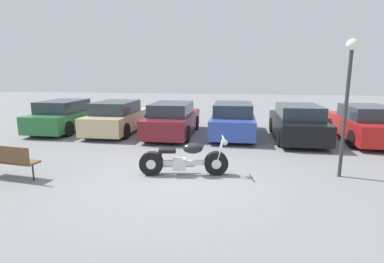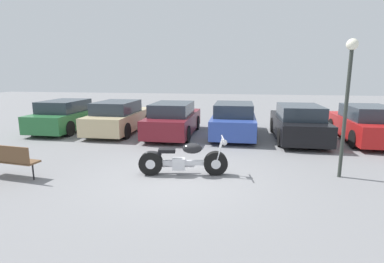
{
  "view_description": "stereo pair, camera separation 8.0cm",
  "coord_description": "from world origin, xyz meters",
  "px_view_note": "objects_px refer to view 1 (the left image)",
  "views": [
    {
      "loc": [
        1.4,
        -7.26,
        2.69
      ],
      "look_at": [
        0.01,
        1.86,
        0.85
      ],
      "focal_mm": 28.0,
      "sensor_mm": 36.0,
      "label": 1
    },
    {
      "loc": [
        1.48,
        -7.25,
        2.69
      ],
      "look_at": [
        0.01,
        1.86,
        0.85
      ],
      "focal_mm": 28.0,
      "sensor_mm": 36.0,
      "label": 2
    }
  ],
  "objects_px": {
    "parked_car_green": "(66,116)",
    "parked_car_red": "(364,124)",
    "parked_car_maroon": "(173,120)",
    "parked_car_black": "(297,123)",
    "motorcycle": "(183,160)",
    "park_bench": "(8,158)",
    "lamp_post": "(348,84)",
    "parked_car_blue": "(233,120)",
    "parked_car_champagne": "(118,118)"
  },
  "relations": [
    {
      "from": "motorcycle",
      "to": "park_bench",
      "type": "height_order",
      "value": "motorcycle"
    },
    {
      "from": "parked_car_green",
      "to": "parked_car_champagne",
      "type": "distance_m",
      "value": 2.57
    },
    {
      "from": "parked_car_red",
      "to": "parked_car_maroon",
      "type": "bearing_deg",
      "value": -179.46
    },
    {
      "from": "parked_car_green",
      "to": "parked_car_champagne",
      "type": "xyz_separation_m",
      "value": [
        2.57,
        -0.08,
        0.0
      ]
    },
    {
      "from": "parked_car_green",
      "to": "parked_car_red",
      "type": "xyz_separation_m",
      "value": [
        12.83,
        -0.25,
        0.0
      ]
    },
    {
      "from": "park_bench",
      "to": "parked_car_champagne",
      "type": "bearing_deg",
      "value": 86.15
    },
    {
      "from": "parked_car_blue",
      "to": "lamp_post",
      "type": "xyz_separation_m",
      "value": [
        2.86,
        -4.78,
        1.73
      ]
    },
    {
      "from": "parked_car_champagne",
      "to": "parked_car_red",
      "type": "distance_m",
      "value": 10.27
    },
    {
      "from": "parked_car_champagne",
      "to": "parked_car_black",
      "type": "distance_m",
      "value": 7.71
    },
    {
      "from": "parked_car_black",
      "to": "parked_car_red",
      "type": "bearing_deg",
      "value": 3.66
    },
    {
      "from": "parked_car_champagne",
      "to": "parked_car_blue",
      "type": "bearing_deg",
      "value": 0.8
    },
    {
      "from": "parked_car_champagne",
      "to": "parked_car_green",
      "type": "bearing_deg",
      "value": 178.21
    },
    {
      "from": "parked_car_green",
      "to": "parked_car_red",
      "type": "distance_m",
      "value": 12.83
    },
    {
      "from": "parked_car_green",
      "to": "parked_car_champagne",
      "type": "height_order",
      "value": "same"
    },
    {
      "from": "parked_car_champagne",
      "to": "parked_car_maroon",
      "type": "height_order",
      "value": "same"
    },
    {
      "from": "motorcycle",
      "to": "parked_car_blue",
      "type": "distance_m",
      "value": 5.41
    },
    {
      "from": "parked_car_maroon",
      "to": "parked_car_blue",
      "type": "xyz_separation_m",
      "value": [
        2.57,
        0.31,
        0.0
      ]
    },
    {
      "from": "parked_car_champagne",
      "to": "parked_car_blue",
      "type": "relative_size",
      "value": 1.0
    },
    {
      "from": "parked_car_red",
      "to": "parked_car_blue",
      "type": "bearing_deg",
      "value": 177.34
    },
    {
      "from": "motorcycle",
      "to": "parked_car_red",
      "type": "height_order",
      "value": "parked_car_red"
    },
    {
      "from": "parked_car_red",
      "to": "park_bench",
      "type": "relative_size",
      "value": 2.71
    },
    {
      "from": "parked_car_green",
      "to": "parked_car_maroon",
      "type": "bearing_deg",
      "value": -3.56
    },
    {
      "from": "parked_car_maroon",
      "to": "motorcycle",
      "type": "bearing_deg",
      "value": -74.74
    },
    {
      "from": "park_bench",
      "to": "parked_car_blue",
      "type": "bearing_deg",
      "value": 48.36
    },
    {
      "from": "parked_car_maroon",
      "to": "parked_car_black",
      "type": "relative_size",
      "value": 1.0
    },
    {
      "from": "parked_car_red",
      "to": "park_bench",
      "type": "xyz_separation_m",
      "value": [
        -10.68,
        -6.0,
        -0.12
      ]
    },
    {
      "from": "motorcycle",
      "to": "parked_car_maroon",
      "type": "xyz_separation_m",
      "value": [
        -1.35,
        4.95,
        0.26
      ]
    },
    {
      "from": "parked_car_black",
      "to": "parked_car_red",
      "type": "distance_m",
      "value": 2.57
    },
    {
      "from": "lamp_post",
      "to": "parked_car_blue",
      "type": "bearing_deg",
      "value": 120.92
    },
    {
      "from": "motorcycle",
      "to": "lamp_post",
      "type": "relative_size",
      "value": 0.68
    },
    {
      "from": "parked_car_red",
      "to": "lamp_post",
      "type": "relative_size",
      "value": 1.24
    },
    {
      "from": "lamp_post",
      "to": "parked_car_red",
      "type": "bearing_deg",
      "value": 63.41
    },
    {
      "from": "parked_car_green",
      "to": "parked_car_maroon",
      "type": "height_order",
      "value": "same"
    },
    {
      "from": "parked_car_blue",
      "to": "park_bench",
      "type": "distance_m",
      "value": 8.35
    },
    {
      "from": "motorcycle",
      "to": "parked_car_red",
      "type": "bearing_deg",
      "value": 38.35
    },
    {
      "from": "park_bench",
      "to": "parked_car_red",
      "type": "bearing_deg",
      "value": 29.33
    },
    {
      "from": "motorcycle",
      "to": "parked_car_black",
      "type": "bearing_deg",
      "value": 52.1
    },
    {
      "from": "parked_car_maroon",
      "to": "parked_car_black",
      "type": "height_order",
      "value": "same"
    },
    {
      "from": "motorcycle",
      "to": "lamp_post",
      "type": "bearing_deg",
      "value": 6.78
    },
    {
      "from": "parked_car_maroon",
      "to": "lamp_post",
      "type": "xyz_separation_m",
      "value": [
        5.43,
        -4.47,
        1.73
      ]
    },
    {
      "from": "motorcycle",
      "to": "park_bench",
      "type": "distance_m",
      "value": 4.44
    },
    {
      "from": "parked_car_maroon",
      "to": "lamp_post",
      "type": "distance_m",
      "value": 7.24
    },
    {
      "from": "parked_car_black",
      "to": "lamp_post",
      "type": "bearing_deg",
      "value": -86.15
    },
    {
      "from": "parked_car_green",
      "to": "parked_car_blue",
      "type": "relative_size",
      "value": 1.0
    },
    {
      "from": "parked_car_black",
      "to": "lamp_post",
      "type": "distance_m",
      "value": 4.71
    },
    {
      "from": "parked_car_champagne",
      "to": "lamp_post",
      "type": "distance_m",
      "value": 9.44
    },
    {
      "from": "parked_car_maroon",
      "to": "parked_car_red",
      "type": "distance_m",
      "value": 7.7
    },
    {
      "from": "parked_car_maroon",
      "to": "parked_car_blue",
      "type": "distance_m",
      "value": 2.59
    },
    {
      "from": "parked_car_green",
      "to": "park_bench",
      "type": "xyz_separation_m",
      "value": [
        2.15,
        -6.25,
        -0.12
      ]
    },
    {
      "from": "parked_car_green",
      "to": "park_bench",
      "type": "relative_size",
      "value": 2.71
    }
  ]
}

